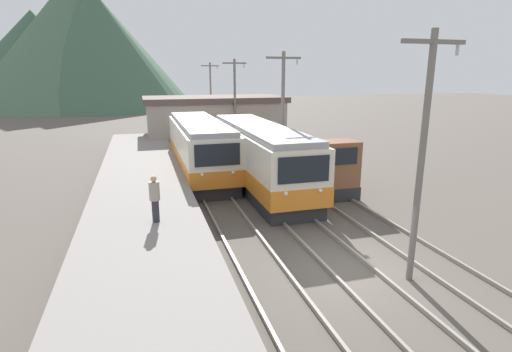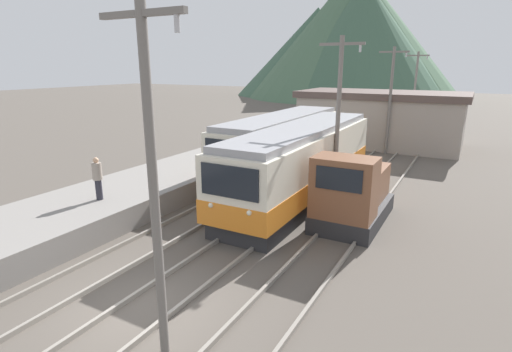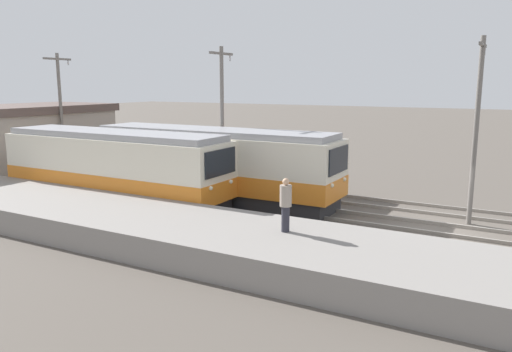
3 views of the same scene
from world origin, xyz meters
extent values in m
plane|color=#564F47|center=(0.00, 0.00, 0.00)|extent=(200.00, 200.00, 0.00)
cube|color=gray|center=(-6.25, 0.00, 0.49)|extent=(4.50, 54.00, 0.98)
cube|color=gray|center=(-3.32, 0.00, 0.07)|extent=(0.10, 60.00, 0.14)
cube|color=gray|center=(-1.88, 0.00, 0.07)|extent=(0.10, 60.00, 0.14)
cube|color=gray|center=(-0.52, 0.00, 0.07)|extent=(0.10, 60.00, 0.14)
cube|color=gray|center=(0.92, 0.00, 0.07)|extent=(0.10, 60.00, 0.14)
cube|color=gray|center=(2.48, 0.00, 0.07)|extent=(0.10, 60.00, 0.14)
cube|color=gray|center=(3.92, 0.00, 0.07)|extent=(0.10, 60.00, 0.14)
cube|color=#28282B|center=(-2.60, 14.21, 0.35)|extent=(2.58, 11.42, 0.70)
cube|color=silver|center=(-2.60, 14.21, 1.94)|extent=(2.80, 11.90, 2.47)
cube|color=orange|center=(-2.60, 14.21, 1.15)|extent=(2.84, 11.94, 0.89)
cube|color=black|center=(-2.60, 8.23, 2.43)|extent=(2.24, 0.06, 1.09)
sphere|color=silver|center=(-3.37, 8.22, 1.49)|extent=(0.18, 0.18, 0.18)
sphere|color=silver|center=(-1.83, 8.22, 1.49)|extent=(0.18, 0.18, 0.18)
cube|color=#939399|center=(-2.60, 14.21, 3.31)|extent=(2.46, 11.42, 0.28)
cube|color=#28282B|center=(0.20, 10.55, 0.35)|extent=(2.58, 12.30, 0.70)
cube|color=silver|center=(0.20, 10.55, 1.96)|extent=(2.80, 12.81, 2.52)
cube|color=orange|center=(0.20, 10.55, 1.15)|extent=(2.84, 12.85, 0.91)
cube|color=black|center=(0.20, 4.11, 2.46)|extent=(2.24, 0.06, 1.11)
sphere|color=silver|center=(-0.57, 4.10, 1.51)|extent=(0.18, 0.18, 0.18)
sphere|color=silver|center=(0.97, 4.10, 1.51)|extent=(0.18, 0.18, 0.18)
cube|color=#939399|center=(0.20, 10.55, 3.36)|extent=(2.46, 12.30, 0.28)
cube|color=#28282B|center=(3.20, 8.84, 0.35)|extent=(2.40, 4.57, 0.70)
cube|color=brown|center=(3.20, 7.29, 1.85)|extent=(2.28, 1.46, 2.30)
cube|color=black|center=(3.20, 6.54, 2.36)|extent=(1.68, 0.04, 0.83)
cube|color=brown|center=(3.20, 9.57, 1.40)|extent=(1.92, 3.01, 1.40)
cylinder|color=black|center=(3.20, 9.57, 2.35)|extent=(0.16, 0.16, 0.50)
cylinder|color=slate|center=(1.70, -0.98, 3.72)|extent=(0.20, 0.20, 7.45)
cube|color=slate|center=(1.70, -0.98, 7.10)|extent=(2.00, 0.12, 0.12)
cylinder|color=#B2B2B7|center=(2.50, -0.98, 6.90)|extent=(0.10, 0.10, 0.30)
cylinder|color=slate|center=(1.70, 10.90, 3.72)|extent=(0.20, 0.20, 7.45)
cube|color=slate|center=(1.70, 10.90, 7.10)|extent=(2.00, 0.12, 0.12)
cylinder|color=#B2B2B7|center=(2.50, 10.90, 6.90)|extent=(0.10, 0.10, 0.30)
cylinder|color=slate|center=(1.70, 22.79, 3.72)|extent=(0.20, 0.20, 7.45)
cube|color=slate|center=(1.70, 22.79, 7.10)|extent=(2.00, 0.12, 0.12)
cylinder|color=#B2B2B7|center=(2.50, 22.79, 6.90)|extent=(0.10, 0.10, 0.30)
cylinder|color=slate|center=(1.70, 34.67, 3.72)|extent=(0.20, 0.20, 7.45)
cube|color=slate|center=(1.70, 34.67, 7.10)|extent=(2.00, 0.12, 0.12)
cylinder|color=#B2B2B7|center=(2.50, 34.67, 6.90)|extent=(0.10, 0.10, 0.30)
cylinder|color=#282833|center=(-5.77, 3.72, 1.40)|extent=(0.26, 0.26, 0.84)
cylinder|color=gray|center=(-5.77, 3.72, 2.16)|extent=(0.38, 0.38, 0.68)
sphere|color=tan|center=(-5.77, 3.72, 2.61)|extent=(0.22, 0.22, 0.22)
cube|color=gray|center=(0.50, 26.00, 1.87)|extent=(12.00, 6.00, 3.74)
cube|color=#51423D|center=(0.50, 26.00, 3.99)|extent=(12.60, 6.30, 0.50)
cone|color=#47664C|center=(-15.80, 74.91, 12.35)|extent=(41.25, 41.25, 24.71)
cone|color=#3D5B47|center=(-24.55, 77.99, 8.93)|extent=(33.99, 33.99, 17.86)
cone|color=#3D5B47|center=(-12.67, 69.54, 10.32)|extent=(31.79, 31.79, 20.64)
camera|label=1|loc=(-6.07, -10.54, 6.26)|focal=28.00mm
camera|label=2|loc=(7.13, -6.63, 6.21)|focal=28.00mm
camera|label=3|loc=(-19.68, -2.90, 5.68)|focal=35.00mm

